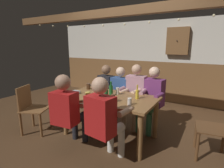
% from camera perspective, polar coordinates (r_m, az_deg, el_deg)
% --- Properties ---
extents(ground_plane, '(8.14, 8.14, 0.00)m').
position_cam_1_polar(ground_plane, '(3.27, -1.51, -17.01)').
color(ground_plane, '#4C331E').
extents(back_wall_upper, '(6.78, 0.12, 1.15)m').
position_cam_1_polar(back_wall_upper, '(5.28, 14.44, 13.41)').
color(back_wall_upper, beige).
extents(back_wall_wainscot, '(6.78, 0.12, 1.15)m').
position_cam_1_polar(back_wall_wainscot, '(5.38, 13.77, 1.09)').
color(back_wall_wainscot, brown).
rests_on(back_wall_wainscot, ground_plane).
extents(ceiling_beam, '(6.10, 0.14, 0.16)m').
position_cam_1_polar(ceiling_beam, '(3.47, 4.57, 22.61)').
color(ceiling_beam, brown).
extents(dining_table, '(1.61, 0.88, 0.75)m').
position_cam_1_polar(dining_table, '(3.06, -0.86, -6.01)').
color(dining_table, brown).
rests_on(dining_table, ground_plane).
extents(person_0, '(0.52, 0.54, 1.19)m').
position_cam_1_polar(person_0, '(3.88, -2.72, -1.77)').
color(person_0, black).
rests_on(person_0, ground_plane).
extents(person_1, '(0.56, 0.55, 1.17)m').
position_cam_1_polar(person_1, '(3.70, 2.08, -2.62)').
color(person_1, '#2D4C84').
rests_on(person_1, ground_plane).
extents(person_2, '(0.54, 0.54, 1.24)m').
position_cam_1_polar(person_2, '(3.54, 7.43, -2.85)').
color(person_2, '#B78493').
rests_on(person_2, ground_plane).
extents(person_3, '(0.57, 0.57, 1.22)m').
position_cam_1_polar(person_3, '(3.43, 12.79, -3.74)').
color(person_3, '#6B2D66').
rests_on(person_3, ground_plane).
extents(person_4, '(0.54, 0.57, 1.21)m').
position_cam_1_polar(person_4, '(2.76, -14.25, -7.82)').
color(person_4, '#AD1919').
rests_on(person_4, ground_plane).
extents(person_5, '(0.53, 0.56, 1.23)m').
position_cam_1_polar(person_5, '(2.35, -2.65, -10.84)').
color(person_5, '#AD1919').
rests_on(person_5, ground_plane).
extents(chair_empty_near_right, '(0.58, 0.58, 0.88)m').
position_cam_1_polar(chair_empty_near_right, '(3.62, -24.92, -6.99)').
color(chair_empty_near_right, brown).
rests_on(chair_empty_near_right, ground_plane).
extents(chair_empty_near_left, '(0.50, 0.50, 0.88)m').
position_cam_1_polar(chair_empty_near_left, '(2.96, 31.73, -12.08)').
color(chair_empty_near_left, brown).
rests_on(chair_empty_near_left, ground_plane).
extents(table_candle, '(0.04, 0.04, 0.08)m').
position_cam_1_polar(table_candle, '(3.32, -0.48, -1.84)').
color(table_candle, '#F9E08C').
rests_on(table_candle, dining_table).
extents(condiment_caddy, '(0.14, 0.10, 0.05)m').
position_cam_1_polar(condiment_caddy, '(3.27, -11.68, -2.61)').
color(condiment_caddy, '#B2B7BC').
rests_on(condiment_caddy, dining_table).
extents(plate_0, '(0.26, 0.26, 0.01)m').
position_cam_1_polar(plate_0, '(3.04, -6.36, -3.91)').
color(plate_0, white).
rests_on(plate_0, dining_table).
extents(plate_1, '(0.22, 0.22, 0.01)m').
position_cam_1_polar(plate_1, '(3.36, -4.04, -2.25)').
color(plate_1, white).
rests_on(plate_1, dining_table).
extents(bottle_0, '(0.06, 0.06, 0.25)m').
position_cam_1_polar(bottle_0, '(2.70, -1.85, -3.76)').
color(bottle_0, '#195923').
rests_on(bottle_0, dining_table).
extents(bottle_1, '(0.07, 0.07, 0.25)m').
position_cam_1_polar(bottle_1, '(3.07, -0.33, -1.95)').
color(bottle_1, '#195923').
rests_on(bottle_1, dining_table).
extents(bottle_2, '(0.05, 0.05, 0.24)m').
position_cam_1_polar(bottle_2, '(2.90, 8.21, -3.18)').
color(bottle_2, gold).
rests_on(bottle_2, dining_table).
extents(pint_glass_0, '(0.08, 0.08, 0.12)m').
position_cam_1_polar(pint_glass_0, '(3.52, -7.70, -0.77)').
color(pint_glass_0, '#4C2D19').
rests_on(pint_glass_0, dining_table).
extents(pint_glass_1, '(0.06, 0.06, 0.13)m').
position_cam_1_polar(pint_glass_1, '(2.71, 0.37, -4.66)').
color(pint_glass_1, '#4C2D19').
rests_on(pint_glass_1, dining_table).
extents(pint_glass_2, '(0.06, 0.06, 0.13)m').
position_cam_1_polar(pint_glass_2, '(3.13, 1.80, -2.28)').
color(pint_glass_2, white).
rests_on(pint_glass_2, dining_table).
extents(pint_glass_3, '(0.06, 0.06, 0.11)m').
position_cam_1_polar(pint_glass_3, '(2.59, 5.74, -5.73)').
color(pint_glass_3, white).
rests_on(pint_glass_3, dining_table).
extents(pint_glass_4, '(0.08, 0.08, 0.13)m').
position_cam_1_polar(pint_glass_4, '(2.86, -7.90, -3.86)').
color(pint_glass_4, '#E5C64C').
rests_on(pint_glass_4, dining_table).
extents(wall_dart_cabinet, '(0.56, 0.15, 0.70)m').
position_cam_1_polar(wall_dart_cabinet, '(5.02, 20.65, 13.03)').
color(wall_dart_cabinet, brown).
extents(string_lights, '(4.78, 0.04, 0.15)m').
position_cam_1_polar(string_lights, '(3.40, 4.11, 19.64)').
color(string_lights, '#F9EAB2').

